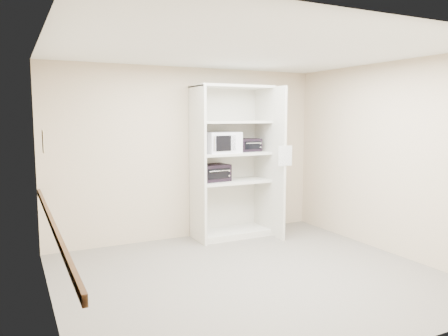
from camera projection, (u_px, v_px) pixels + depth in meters
name	position (u px, v px, depth m)	size (l,w,h in m)	color
floor	(251.00, 276.00, 5.33)	(4.50, 4.00, 0.01)	slate
ceiling	(252.00, 50.00, 5.01)	(4.50, 4.00, 0.01)	white
wall_back	(189.00, 153.00, 6.95)	(4.50, 0.02, 2.70)	beige
wall_front	(380.00, 193.00, 3.39)	(4.50, 0.02, 2.70)	beige
wall_left	(48.00, 178.00, 4.18)	(0.02, 4.00, 2.70)	beige
wall_right	(390.00, 158.00, 6.16)	(0.02, 4.00, 2.70)	beige
shelving_unit	(234.00, 167.00, 7.00)	(1.24, 0.92, 2.42)	silver
microwave	(221.00, 142.00, 6.81)	(0.54, 0.41, 0.32)	white
toaster_oven_upper	(248.00, 145.00, 7.10)	(0.36, 0.27, 0.21)	black
toaster_oven_lower	(213.00, 173.00, 6.89)	(0.48, 0.36, 0.27)	black
paper_sign	(285.00, 156.00, 6.66)	(0.24, 0.01, 0.30)	white
chair_rail	(52.00, 224.00, 4.24)	(0.04, 3.98, 0.08)	#3F220D
wall_poster	(43.00, 141.00, 4.63)	(0.01, 0.18, 0.25)	white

